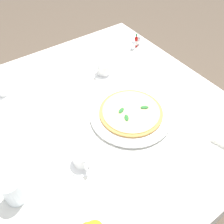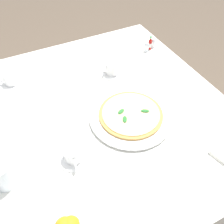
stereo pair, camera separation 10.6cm
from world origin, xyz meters
The scene contains 11 objects.
ground_plane centered at (0.00, 0.00, 0.00)m, with size 8.00×8.00×0.00m, color brown.
dining_table centered at (0.00, 0.00, 0.63)m, with size 1.20×1.20×0.75m.
pizza_plate centered at (0.13, -0.10, 0.76)m, with size 0.36×0.36×0.02m.
pizza centered at (0.13, -0.10, 0.78)m, with size 0.28×0.28×0.02m.
coffee_cup_near_right centered at (-0.28, 0.37, 0.78)m, with size 0.13×0.13×0.06m.
coffee_cup_near_left centered at (0.20, 0.22, 0.78)m, with size 0.13×0.13×0.07m.
coffee_cup_right_edge centered at (-0.16, -0.18, 0.78)m, with size 0.13×0.13×0.06m.
water_glass_left_edge centered at (-0.41, -0.17, 0.80)m, with size 0.08×0.08×0.11m.
hot_sauce_bottle centered at (0.50, 0.32, 0.78)m, with size 0.02×0.02×0.08m.
salt_shaker centered at (0.53, 0.33, 0.78)m, with size 0.03×0.03×0.06m.
pepper_shaker centered at (0.47, 0.31, 0.78)m, with size 0.03×0.03×0.06m.
Camera 1 is at (-0.35, -0.64, 1.55)m, focal length 39.02 mm.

